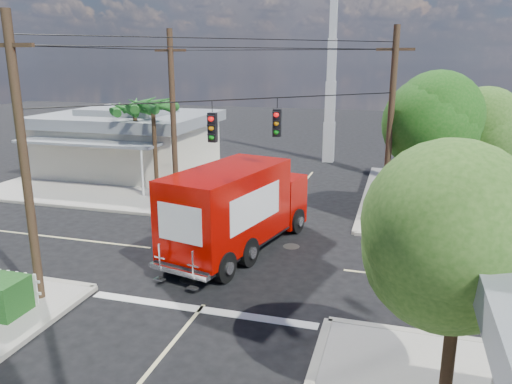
% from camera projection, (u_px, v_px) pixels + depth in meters
% --- Properties ---
extents(ground, '(120.00, 120.00, 0.00)m').
position_uv_depth(ground, '(242.00, 258.00, 19.66)').
color(ground, black).
rests_on(ground, ground).
extents(sidewalk_ne, '(14.12, 14.12, 0.14)m').
position_uv_depth(sidewalk_ne, '(496.00, 204.00, 26.80)').
color(sidewalk_ne, '#A9A398').
rests_on(sidewalk_ne, ground).
extents(sidewalk_nw, '(14.12, 14.12, 0.14)m').
position_uv_depth(sidewalk_nw, '(135.00, 177.00, 32.67)').
color(sidewalk_nw, '#A9A398').
rests_on(sidewalk_nw, ground).
extents(road_markings, '(32.00, 32.00, 0.01)m').
position_uv_depth(road_markings, '(230.00, 273.00, 18.30)').
color(road_markings, beige).
rests_on(road_markings, ground).
extents(building_nw, '(10.80, 10.20, 4.30)m').
position_uv_depth(building_nw, '(130.00, 140.00, 33.88)').
color(building_nw, beige).
rests_on(building_nw, sidewalk_nw).
extents(radio_tower, '(0.80, 0.80, 17.00)m').
position_uv_depth(radio_tower, '(331.00, 86.00, 36.60)').
color(radio_tower, silver).
rests_on(radio_tower, ground).
extents(tree_ne_front, '(4.21, 4.14, 6.66)m').
position_uv_depth(tree_ne_front, '(437.00, 123.00, 22.74)').
color(tree_ne_front, '#422D1C').
rests_on(tree_ne_front, sidewalk_ne).
extents(tree_ne_back, '(3.77, 3.66, 5.82)m').
position_uv_depth(tree_ne_back, '(489.00, 132.00, 24.23)').
color(tree_ne_back, '#422D1C').
rests_on(tree_ne_back, sidewalk_ne).
extents(tree_se, '(3.67, 3.54, 5.62)m').
position_uv_depth(tree_se, '(462.00, 244.00, 10.01)').
color(tree_se, '#422D1C').
rests_on(tree_se, sidewalk_se).
extents(palm_nw_front, '(3.01, 3.08, 5.59)m').
position_uv_depth(palm_nw_front, '(153.00, 107.00, 27.33)').
color(palm_nw_front, '#422D1C').
rests_on(palm_nw_front, sidewalk_nw).
extents(palm_nw_back, '(3.01, 3.08, 5.19)m').
position_uv_depth(palm_nw_back, '(134.00, 110.00, 29.35)').
color(palm_nw_back, '#422D1C').
rests_on(palm_nw_back, sidewalk_nw).
extents(utility_poles, '(12.00, 10.68, 9.00)m').
position_uv_depth(utility_poles, '(216.00, 133.00, 20.36)').
color(utility_poles, '#473321').
rests_on(utility_poles, ground).
extents(vending_boxes, '(1.90, 0.50, 1.10)m').
position_uv_depth(vending_boxes, '(413.00, 211.00, 23.48)').
color(vending_boxes, red).
rests_on(vending_boxes, sidewalk_ne).
extents(delivery_truck, '(4.26, 8.57, 3.57)m').
position_uv_depth(delivery_truck, '(238.00, 208.00, 20.05)').
color(delivery_truck, black).
rests_on(delivery_truck, ground).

